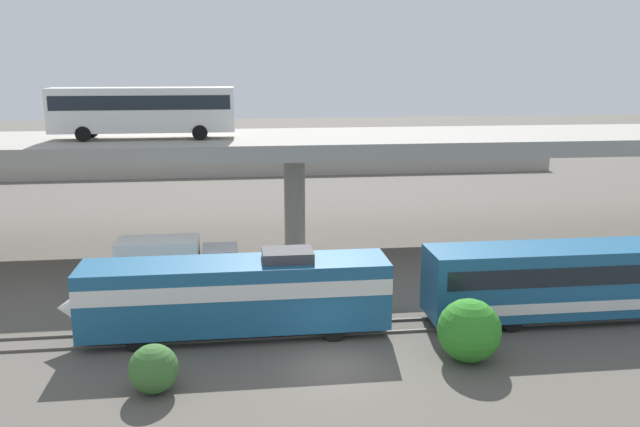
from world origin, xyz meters
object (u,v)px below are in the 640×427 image
transit_bus_on_overpass (143,108)px  parked_car_1 (150,150)px  parked_car_4 (248,152)px  parked_car_5 (276,147)px  parked_car_6 (462,149)px  service_truck_west (174,262)px  parked_car_0 (371,147)px  train_locomotive (221,292)px  parked_car_2 (62,154)px  train_coach_lead (638,275)px  parked_car_3 (227,147)px

transit_bus_on_overpass → parked_car_1: bearing=97.1°
parked_car_4 → parked_car_5: (3.56, 4.10, -0.00)m
transit_bus_on_overpass → parked_car_1: transit_bus_on_overpass is taller
parked_car_6 → transit_bus_on_overpass: bearing=-135.4°
transit_bus_on_overpass → parked_car_4: transit_bus_on_overpass is taller
service_truck_west → parked_car_1: 45.25m
parked_car_0 → parked_car_1: (-27.43, 0.10, 0.00)m
parked_car_4 → parked_car_6: same height
service_truck_west → parked_car_5: (8.55, 45.99, 0.74)m
service_truck_west → parked_car_0: (20.55, 44.62, 0.74)m
train_locomotive → parked_car_5: 53.34m
parked_car_4 → train_locomotive: bearing=-92.5°
train_locomotive → parked_car_6: 56.52m
train_locomotive → parked_car_4: bearing=-92.5°
parked_car_0 → service_truck_west: bearing=65.3°
parked_car_2 → parked_car_5: size_ratio=1.02×
train_locomotive → parked_car_1: (-9.71, 51.76, 0.18)m
train_coach_lead → parked_car_3: 57.99m
parked_car_3 → parked_car_4: same height
train_coach_lead → service_truck_west: size_ratio=3.26×
parked_car_0 → parked_car_4: size_ratio=1.03×
transit_bus_on_overpass → parked_car_6: 48.15m
train_coach_lead → parked_car_6: (7.38, 48.72, 0.21)m
parked_car_5 → parked_car_1: bearing=-175.3°
train_coach_lead → parked_car_3: bearing=-68.0°
parked_car_0 → parked_car_6: (10.94, -2.94, 0.00)m
transit_bus_on_overpass → parked_car_4: size_ratio=2.86×
parked_car_1 → parked_car_3: (9.28, 2.02, -0.00)m
transit_bus_on_overpass → parked_car_1: 37.48m
parked_car_1 → parked_car_5: (15.43, 1.27, -0.00)m
service_truck_west → parked_car_1: (-6.88, 44.71, 0.74)m
train_locomotive → parked_car_2: 53.30m
parked_car_4 → parked_car_6: 26.50m
service_truck_west → parked_car_1: size_ratio=1.47×
parked_car_0 → parked_car_5: 12.07m
parked_car_4 → parked_car_5: same height
parked_car_5 → service_truck_west: bearing=-100.5°
parked_car_5 → parked_car_0: bearing=-6.5°
train_locomotive → parked_car_6: train_locomotive is taller
parked_car_6 → train_coach_lead: bearing=-98.6°
service_truck_west → parked_car_6: 52.24m
parked_car_1 → parked_car_4: 12.20m
parked_car_0 → parked_car_3: (-18.15, 2.11, -0.00)m
parked_car_0 → train_coach_lead: bearing=93.9°
parked_car_4 → service_truck_west: bearing=-96.8°
transit_bus_on_overpass → parked_car_0: bearing=57.8°
parked_car_2 → parked_car_4: 21.69m
train_coach_lead → parked_car_2: size_ratio=5.19×
transit_bus_on_overpass → service_truck_west: transit_bus_on_overpass is taller
train_coach_lead → parked_car_1: 60.32m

